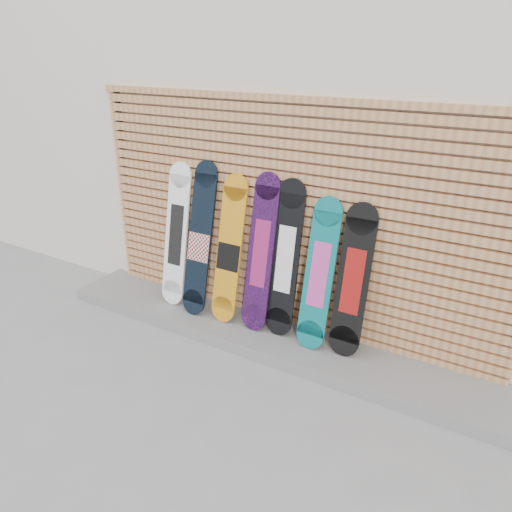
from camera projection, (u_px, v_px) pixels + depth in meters
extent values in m
plane|color=gray|center=(244.00, 384.00, 4.28)|extent=(80.00, 80.00, 0.00)
cube|color=beige|center=(429.00, 123.00, 6.10)|extent=(12.00, 5.00, 3.60)
cube|color=slate|center=(268.00, 336.00, 4.86)|extent=(4.60, 0.70, 0.12)
cube|color=#B87B4D|center=(282.00, 317.00, 5.06)|extent=(4.20, 0.05, 0.08)
cube|color=#B87B4D|center=(282.00, 308.00, 5.02)|extent=(4.20, 0.05, 0.08)
cube|color=#B87B4D|center=(283.00, 300.00, 4.98)|extent=(4.20, 0.05, 0.07)
cube|color=#B87B4D|center=(283.00, 291.00, 4.95)|extent=(4.20, 0.05, 0.07)
cube|color=#B87B4D|center=(283.00, 282.00, 4.91)|extent=(4.20, 0.05, 0.07)
cube|color=#B87B4D|center=(283.00, 273.00, 4.87)|extent=(4.20, 0.05, 0.07)
cube|color=#B87B4D|center=(283.00, 264.00, 4.83)|extent=(4.20, 0.05, 0.07)
cube|color=#B87B4D|center=(284.00, 255.00, 4.79)|extent=(4.20, 0.05, 0.07)
cube|color=#B87B4D|center=(284.00, 246.00, 4.76)|extent=(4.20, 0.05, 0.07)
cube|color=#B87B4D|center=(284.00, 236.00, 4.72)|extent=(4.20, 0.05, 0.08)
cube|color=#B87B4D|center=(284.00, 227.00, 4.68)|extent=(4.20, 0.05, 0.08)
cube|color=#B87B4D|center=(284.00, 217.00, 4.64)|extent=(4.20, 0.05, 0.08)
cube|color=#B87B4D|center=(285.00, 207.00, 4.60)|extent=(4.20, 0.05, 0.08)
cube|color=#B87B4D|center=(285.00, 197.00, 4.57)|extent=(4.20, 0.05, 0.08)
cube|color=#B87B4D|center=(285.00, 187.00, 4.53)|extent=(4.20, 0.05, 0.08)
cube|color=#B87B4D|center=(285.00, 176.00, 4.49)|extent=(4.20, 0.05, 0.08)
cube|color=#B87B4D|center=(286.00, 165.00, 4.45)|extent=(4.20, 0.05, 0.08)
cube|color=#B87B4D|center=(286.00, 155.00, 4.41)|extent=(4.20, 0.05, 0.08)
cube|color=#B87B4D|center=(286.00, 144.00, 4.38)|extent=(4.20, 0.05, 0.08)
cube|color=#B87B4D|center=(286.00, 132.00, 4.34)|extent=(4.20, 0.05, 0.08)
cube|color=#B87B4D|center=(287.00, 121.00, 4.30)|extent=(4.20, 0.05, 0.08)
cube|color=#B87B4D|center=(287.00, 109.00, 4.26)|extent=(4.20, 0.05, 0.08)
cube|color=black|center=(128.00, 194.00, 5.65)|extent=(0.06, 0.04, 2.23)
cube|color=#B87B4D|center=(287.00, 98.00, 4.23)|extent=(4.26, 0.07, 0.06)
cube|color=white|center=(176.00, 235.00, 5.18)|extent=(0.27, 0.27, 1.22)
cylinder|color=white|center=(172.00, 292.00, 5.32)|extent=(0.27, 0.08, 0.27)
cylinder|color=white|center=(181.00, 175.00, 5.04)|extent=(0.27, 0.08, 0.27)
cube|color=black|center=(176.00, 235.00, 5.18)|extent=(0.17, 0.15, 0.63)
cube|color=black|center=(200.00, 240.00, 4.99)|extent=(0.27, 0.33, 1.28)
cylinder|color=black|center=(194.00, 302.00, 5.11)|extent=(0.27, 0.08, 0.26)
cylinder|color=black|center=(206.00, 174.00, 4.86)|extent=(0.27, 0.08, 0.26)
cube|color=silver|center=(199.00, 247.00, 5.00)|extent=(0.25, 0.09, 0.28)
cube|color=orange|center=(229.00, 250.00, 4.86)|extent=(0.27, 0.29, 1.19)
cylinder|color=orange|center=(223.00, 309.00, 4.98)|extent=(0.27, 0.08, 0.26)
cylinder|color=orange|center=(236.00, 187.00, 4.73)|extent=(0.27, 0.08, 0.26)
cube|color=black|center=(229.00, 257.00, 4.87)|extent=(0.25, 0.09, 0.27)
cube|color=black|center=(261.00, 254.00, 4.69)|extent=(0.26, 0.28, 1.25)
cylinder|color=black|center=(254.00, 317.00, 4.83)|extent=(0.26, 0.07, 0.26)
cylinder|color=black|center=(268.00, 186.00, 4.55)|extent=(0.26, 0.07, 0.26)
cube|color=#971E5D|center=(261.00, 254.00, 4.69)|extent=(0.16, 0.16, 0.64)
cube|color=black|center=(285.00, 259.00, 4.60)|extent=(0.28, 0.24, 1.21)
cylinder|color=black|center=(279.00, 321.00, 4.75)|extent=(0.28, 0.07, 0.28)
cylinder|color=black|center=(292.00, 193.00, 4.44)|extent=(0.28, 0.07, 0.28)
cube|color=white|center=(285.00, 259.00, 4.60)|extent=(0.17, 0.14, 0.62)
cube|color=#0B6A6F|center=(319.00, 275.00, 4.43)|extent=(0.27, 0.28, 1.11)
cylinder|color=#0B6A6F|center=(310.00, 335.00, 4.54)|extent=(0.27, 0.08, 0.27)
cylinder|color=#0B6A6F|center=(329.00, 211.00, 4.31)|extent=(0.27, 0.08, 0.27)
cube|color=#E14FAF|center=(319.00, 275.00, 4.43)|extent=(0.17, 0.16, 0.58)
cube|color=black|center=(353.00, 281.00, 4.30)|extent=(0.28, 0.24, 1.09)
cylinder|color=black|center=(344.00, 341.00, 4.43)|extent=(0.28, 0.08, 0.28)
cylinder|color=black|center=(362.00, 219.00, 4.17)|extent=(0.28, 0.08, 0.28)
cube|color=maroon|center=(353.00, 281.00, 4.30)|extent=(0.18, 0.14, 0.58)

